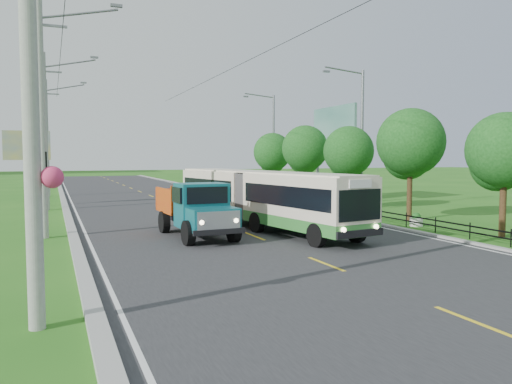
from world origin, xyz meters
TOP-DOWN VIEW (x-y plane):
  - ground at (0.00, 0.00)m, footprint 240.00×240.00m
  - road at (0.00, 20.00)m, footprint 14.00×120.00m
  - curb_left at (-7.20, 20.00)m, footprint 0.40×120.00m
  - curb_right at (7.15, 20.00)m, footprint 0.30×120.00m
  - edge_line_left at (-6.65, 20.00)m, footprint 0.12×120.00m
  - edge_line_right at (6.65, 20.00)m, footprint 0.12×120.00m
  - centre_dash at (0.00, 0.00)m, footprint 0.12×2.20m
  - railing_right at (8.00, 14.00)m, footprint 0.04×40.00m
  - pole_nearest at (-8.24, -3.00)m, footprint 3.51×0.44m
  - pole_near at (-8.26, 9.00)m, footprint 3.51×0.32m
  - pole_mid at (-8.26, 21.00)m, footprint 3.51×0.32m
  - pole_far at (-8.26, 33.00)m, footprint 3.51×0.32m
  - tree_second at (9.86, 2.14)m, footprint 3.18×3.26m
  - tree_third at (9.86, 8.14)m, footprint 3.60×3.62m
  - tree_fourth at (9.86, 14.14)m, footprint 3.24×3.31m
  - tree_fifth at (9.86, 20.14)m, footprint 3.48×3.52m
  - tree_back at (9.86, 26.14)m, footprint 3.30×3.36m
  - streetlight_mid at (10.64, 14.00)m, footprint 3.02×0.20m
  - streetlight_far at (10.64, 28.00)m, footprint 3.02×0.20m
  - planter_near at (8.60, 6.00)m, footprint 0.64×0.64m
  - planter_mid at (8.60, 14.00)m, footprint 0.64×0.64m
  - planter_far at (8.60, 22.00)m, footprint 0.64×0.64m
  - billboard_left at (-9.50, 24.00)m, footprint 3.00×0.20m
  - billboard_right at (12.30, 20.00)m, footprint 0.24×6.00m
  - bus at (1.31, 8.44)m, footprint 4.32×13.91m
  - dump_truck at (-2.33, 6.88)m, footprint 2.42×5.65m

SIDE VIEW (x-z plane):
  - ground at x=0.00m, z-range 0.00..0.00m
  - road at x=0.00m, z-range 0.00..0.02m
  - edge_line_left at x=-6.65m, z-range 0.02..0.02m
  - edge_line_right at x=6.65m, z-range 0.02..0.02m
  - centre_dash at x=0.00m, z-range 0.02..0.02m
  - curb_right at x=7.15m, z-range 0.00..0.10m
  - curb_left at x=-7.20m, z-range 0.00..0.15m
  - planter_near at x=8.60m, z-range -0.05..0.62m
  - planter_mid at x=8.60m, z-range -0.05..0.62m
  - planter_far at x=8.60m, z-range -0.05..0.62m
  - railing_right at x=8.00m, z-range 0.00..0.60m
  - dump_truck at x=-2.33m, z-range 0.15..2.48m
  - bus at x=1.31m, z-range 0.27..2.92m
  - tree_second at x=9.86m, z-range 0.87..6.17m
  - tree_fourth at x=9.86m, z-range 0.89..6.29m
  - tree_back at x=9.86m, z-range 0.90..6.40m
  - tree_fifth at x=9.86m, z-range 0.95..6.75m
  - billboard_left at x=-9.50m, z-range 1.27..6.47m
  - tree_third at x=9.86m, z-range 0.99..6.99m
  - streetlight_mid at x=10.64m, z-range 0.37..9.44m
  - streetlight_far at x=10.64m, z-range 0.37..9.44m
  - pole_nearest at x=-8.24m, z-range -0.06..9.94m
  - pole_near at x=-8.26m, z-range 0.09..10.09m
  - pole_mid at x=-8.26m, z-range 0.09..10.09m
  - pole_far at x=-8.26m, z-range 0.09..10.09m
  - billboard_right at x=12.30m, z-range 1.69..8.99m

